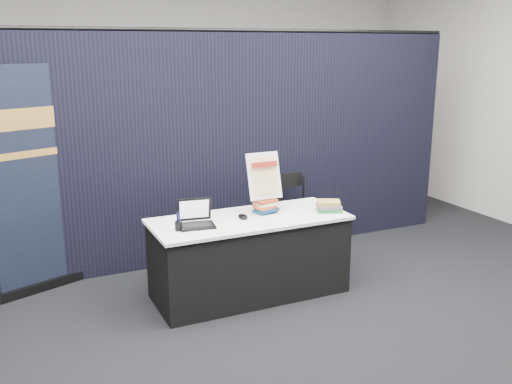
% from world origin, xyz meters
% --- Properties ---
extents(floor, '(8.00, 8.00, 0.00)m').
position_xyz_m(floor, '(0.00, 0.00, 0.00)').
color(floor, black).
rests_on(floor, ground).
extents(wall_back, '(8.00, 0.02, 3.50)m').
position_xyz_m(wall_back, '(0.00, 4.00, 1.75)').
color(wall_back, beige).
rests_on(wall_back, floor).
extents(drape_partition, '(6.00, 0.08, 2.40)m').
position_xyz_m(drape_partition, '(0.00, 1.60, 1.20)').
color(drape_partition, black).
rests_on(drape_partition, floor).
extents(display_table, '(1.80, 0.75, 0.75)m').
position_xyz_m(display_table, '(0.00, 0.55, 0.38)').
color(display_table, black).
rests_on(display_table, floor).
extents(laptop, '(0.33, 0.29, 0.23)m').
position_xyz_m(laptop, '(-0.53, 0.53, 0.81)').
color(laptop, black).
rests_on(laptop, display_table).
extents(mouse, '(0.09, 0.13, 0.04)m').
position_xyz_m(mouse, '(-0.07, 0.55, 0.77)').
color(mouse, black).
rests_on(mouse, display_table).
extents(brochure_left, '(0.41, 0.37, 0.00)m').
position_xyz_m(brochure_left, '(-0.52, 0.54, 0.75)').
color(brochure_left, white).
rests_on(brochure_left, display_table).
extents(brochure_mid, '(0.41, 0.39, 0.00)m').
position_xyz_m(brochure_mid, '(-0.45, 0.49, 0.75)').
color(brochure_mid, silver).
rests_on(brochure_mid, display_table).
extents(brochure_right, '(0.32, 0.23, 0.00)m').
position_xyz_m(brochure_right, '(-0.39, 0.41, 0.75)').
color(brochure_right, white).
rests_on(brochure_right, display_table).
extents(pen_cup, '(0.08, 0.08, 0.08)m').
position_xyz_m(pen_cup, '(-0.70, 0.46, 0.79)').
color(pen_cup, black).
rests_on(pen_cup, display_table).
extents(book_stack_tall, '(0.22, 0.18, 0.13)m').
position_xyz_m(book_stack_tall, '(0.20, 0.63, 0.82)').
color(book_stack_tall, '#164555').
rests_on(book_stack_tall, display_table).
extents(book_stack_short, '(0.28, 0.25, 0.10)m').
position_xyz_m(book_stack_short, '(0.77, 0.43, 0.80)').
color(book_stack_short, '#20793B').
rests_on(book_stack_short, display_table).
extents(info_sign, '(0.33, 0.16, 0.45)m').
position_xyz_m(info_sign, '(0.20, 0.66, 1.09)').
color(info_sign, black).
rests_on(info_sign, book_stack_tall).
extents(pullup_banner, '(0.88, 0.40, 2.12)m').
position_xyz_m(pullup_banner, '(-1.73, 1.50, 0.94)').
color(pullup_banner, black).
rests_on(pullup_banner, floor).
extents(stacking_chair, '(0.51, 0.52, 0.93)m').
position_xyz_m(stacking_chair, '(0.81, 1.17, 0.52)').
color(stacking_chair, black).
rests_on(stacking_chair, floor).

